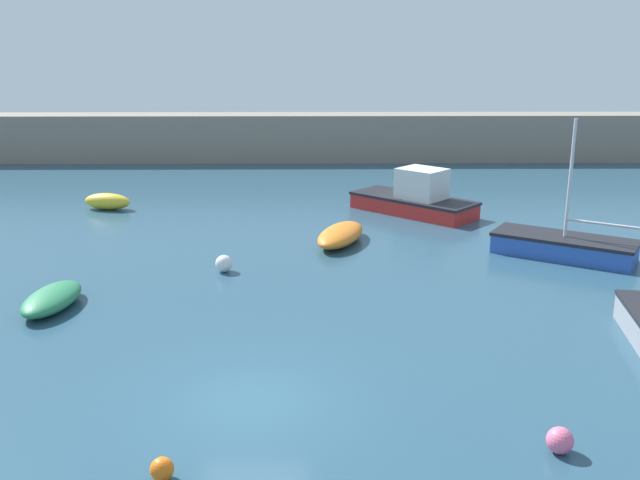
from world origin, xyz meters
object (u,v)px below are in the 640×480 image
cabin_cruiser_white (416,198)px  mooring_buoy_white (224,264)px  sailboat_short_mast (564,246)px  open_tender_yellow (52,299)px  fishing_dinghy_green (107,201)px  rowboat_white_midwater (341,235)px  mooring_buoy_orange (162,469)px  mooring_buoy_pink (560,440)px

cabin_cruiser_white → mooring_buoy_white: cabin_cruiser_white is taller
cabin_cruiser_white → sailboat_short_mast: 8.02m
cabin_cruiser_white → open_tender_yellow: size_ratio=1.91×
fishing_dinghy_green → sailboat_short_mast: 20.09m
rowboat_white_midwater → mooring_buoy_orange: rowboat_white_midwater is taller
mooring_buoy_pink → rowboat_white_midwater: bearing=103.9°
fishing_dinghy_green → sailboat_short_mast: size_ratio=0.45×
cabin_cruiser_white → rowboat_white_midwater: size_ratio=1.49×
rowboat_white_midwater → mooring_buoy_orange: 15.78m
cabin_cruiser_white → open_tender_yellow: bearing=86.3°
mooring_buoy_pink → mooring_buoy_orange: mooring_buoy_pink is taller
fishing_dinghy_green → cabin_cruiser_white: bearing=-171.8°
sailboat_short_mast → mooring_buoy_orange: 17.90m
rowboat_white_midwater → sailboat_short_mast: size_ratio=0.74×
sailboat_short_mast → mooring_buoy_orange: size_ratio=11.93×
cabin_cruiser_white → rowboat_white_midwater: bearing=96.3°
fishing_dinghy_green → mooring_buoy_orange: bearing=119.9°
sailboat_short_mast → mooring_buoy_white: sailboat_short_mast is taller
mooring_buoy_pink → cabin_cruiser_white: bearing=90.0°
fishing_dinghy_green → mooring_buoy_white: 11.31m
open_tender_yellow → mooring_buoy_white: bearing=-48.7°
sailboat_short_mast → open_tender_yellow: size_ratio=1.74×
fishing_dinghy_green → rowboat_white_midwater: (10.56, -5.81, -0.04)m
open_tender_yellow → sailboat_short_mast: bearing=-68.0°
mooring_buoy_pink → mooring_buoy_orange: (-7.40, -0.79, -0.04)m
fishing_dinghy_green → mooring_buoy_pink: fishing_dinghy_green is taller
cabin_cruiser_white → rowboat_white_midwater: 6.02m
fishing_dinghy_green → cabin_cruiser_white: cabin_cruiser_white is taller
mooring_buoy_orange → open_tender_yellow: bearing=120.0°
cabin_cruiser_white → mooring_buoy_white: size_ratio=9.78×
sailboat_short_mast → mooring_buoy_white: 12.20m
fishing_dinghy_green → mooring_buoy_white: fishing_dinghy_green is taller
open_tender_yellow → mooring_buoy_white: size_ratio=5.12×
rowboat_white_midwater → mooring_buoy_white: bearing=-29.7°
cabin_cruiser_white → rowboat_white_midwater: (-3.59, -4.82, -0.36)m
sailboat_short_mast → mooring_buoy_pink: 13.41m
fishing_dinghy_green → open_tender_yellow: fishing_dinghy_green is taller
sailboat_short_mast → open_tender_yellow: bearing=48.5°
mooring_buoy_orange → mooring_buoy_white: 11.87m
mooring_buoy_pink → mooring_buoy_white: size_ratio=0.89×
open_tender_yellow → mooring_buoy_pink: size_ratio=5.75×
fishing_dinghy_green → mooring_buoy_orange: size_ratio=5.43×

